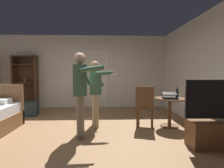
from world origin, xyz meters
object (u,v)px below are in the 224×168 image
object	(u,v)px
tv_flatscreen	(217,127)
suitcase_small	(29,109)
person_blue_shirt	(81,88)
wooden_chair	(145,105)
person_striped_shirt	(96,89)
side_table	(170,107)
laptop	(169,96)
bottle_on_table	(177,94)
bookshelf	(26,80)
suitcase_dark	(28,109)

from	to	relation	value
tv_flatscreen	suitcase_small	size ratio (longest dim) A/B	2.31
person_blue_shirt	wooden_chair	bearing A→B (deg)	20.70
person_striped_shirt	suitcase_small	size ratio (longest dim) A/B	3.09
person_striped_shirt	side_table	bearing A→B (deg)	-3.70
laptop	bottle_on_table	distance (m)	0.19
tv_flatscreen	bottle_on_table	world-z (taller)	tv_flatscreen
suitcase_small	tv_flatscreen	bearing A→B (deg)	-15.46
laptop	person_blue_shirt	size ratio (longest dim) A/B	0.22
bookshelf	person_striped_shirt	distance (m)	3.43
laptop	suitcase_small	distance (m)	4.17
wooden_chair	person_striped_shirt	world-z (taller)	person_striped_shirt
tv_flatscreen	person_blue_shirt	size ratio (longest dim) A/B	0.69
bookshelf	suitcase_small	distance (m)	1.39
tv_flatscreen	laptop	bearing A→B (deg)	111.04
side_table	person_striped_shirt	distance (m)	1.85
bookshelf	wooden_chair	world-z (taller)	bookshelf
person_blue_shirt	person_striped_shirt	world-z (taller)	person_blue_shirt
person_blue_shirt	person_striped_shirt	distance (m)	0.74
side_table	laptop	distance (m)	0.28
tv_flatscreen	bottle_on_table	distance (m)	1.23
tv_flatscreen	suitcase_dark	world-z (taller)	tv_flatscreen
bottle_on_table	suitcase_small	bearing A→B (deg)	160.83
tv_flatscreen	wooden_chair	distance (m)	1.56
laptop	wooden_chair	bearing A→B (deg)	177.36
bookshelf	person_blue_shirt	size ratio (longest dim) A/B	1.11
bottle_on_table	tv_flatscreen	bearing A→B (deg)	-76.68
suitcase_small	bottle_on_table	bearing A→B (deg)	-4.42
tv_flatscreen	bottle_on_table	size ratio (longest dim) A/B	4.36
wooden_chair	person_striped_shirt	xyz separation A→B (m)	(-1.18, 0.13, 0.37)
laptop	person_blue_shirt	distance (m)	2.10
side_table	bottle_on_table	size ratio (longest dim) A/B	2.62
tv_flatscreen	person_blue_shirt	xyz separation A→B (m)	(-2.46, 0.62, 0.65)
bottle_on_table	suitcase_dark	distance (m)	4.28
side_table	laptop	size ratio (longest dim) A/B	1.87
side_table	bookshelf	bearing A→B (deg)	152.45
person_striped_shirt	suitcase_small	distance (m)	2.57
side_table	suitcase_dark	world-z (taller)	side_table
bookshelf	tv_flatscreen	size ratio (longest dim) A/B	1.60
wooden_chair	person_blue_shirt	size ratio (longest dim) A/B	0.58
suitcase_dark	wooden_chair	bearing A→B (deg)	-37.21
bookshelf	suitcase_small	world-z (taller)	bookshelf
tv_flatscreen	suitcase_dark	size ratio (longest dim) A/B	2.18
person_blue_shirt	suitcase_dark	world-z (taller)	person_blue_shirt
bookshelf	bottle_on_table	distance (m)	5.16
tv_flatscreen	suitcase_dark	bearing A→B (deg)	151.07
person_striped_shirt	suitcase_dark	world-z (taller)	person_striped_shirt
person_blue_shirt	person_striped_shirt	size ratio (longest dim) A/B	1.08
wooden_chair	suitcase_small	size ratio (longest dim) A/B	1.92
side_table	wooden_chair	xyz separation A→B (m)	(-0.61, -0.02, 0.07)
bookshelf	suitcase_dark	xyz separation A→B (m)	(0.53, -1.12, -0.81)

